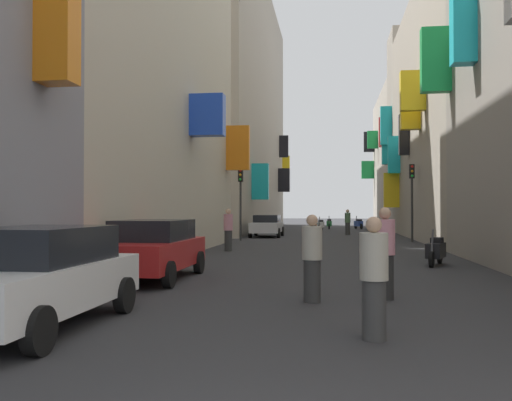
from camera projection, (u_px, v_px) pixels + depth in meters
The scene contains 20 objects.
ground_plane at pixel (325, 239), 31.93m from camera, with size 140.00×140.00×0.00m, color #2D2D30.
building_left_far at pixel (234, 108), 47.91m from camera, with size 7.18×30.25×20.97m.
building_right_mid_b at pixel (465, 116), 31.55m from camera, with size 7.21×19.33×14.16m.
building_right_mid_c at pixel (429, 132), 43.29m from camera, with size 6.86×4.35×15.61m.
building_right_far at pixel (411, 161), 53.06m from camera, with size 7.34×15.39×12.71m.
parked_car_silver at pixel (267, 225), 34.54m from camera, with size 1.90×4.04×1.36m.
parked_car_red at pixel (152, 248), 13.71m from camera, with size 1.93×4.22×1.47m.
parked_car_white at pixel (35, 275), 8.08m from camera, with size 1.89×4.14×1.48m.
scooter_white at pixel (321, 225), 44.95m from camera, with size 0.60×1.97×1.13m.
scooter_green at pixel (329, 224), 48.13m from camera, with size 0.46×1.87×1.13m.
scooter_blue at pixel (359, 224), 48.20m from camera, with size 0.76×1.93×1.13m.
scooter_orange at pixel (314, 224), 47.40m from camera, with size 0.62×1.91×1.13m.
scooter_black at pixel (436, 250), 17.06m from camera, with size 0.80×1.78×1.13m.
pedestrian_crossing at pixel (374, 279), 7.36m from camera, with size 0.47×0.47×1.64m.
pedestrian_near_left at pixel (348, 222), 37.01m from camera, with size 0.52×0.52×1.71m.
pedestrian_near_right at pixel (312, 259), 10.34m from camera, with size 0.52×0.52×1.64m.
pedestrian_mid_street at pixel (228, 230), 22.86m from camera, with size 0.51×0.51×1.76m.
pedestrian_far_away at pixel (385, 253), 10.64m from camera, with size 0.48×0.48×1.78m.
traffic_light_near_corner at pixel (412, 189), 29.28m from camera, with size 0.26×0.34×4.11m.
traffic_light_far_corner at pixel (241, 191), 30.57m from camera, with size 0.26×0.34×4.00m.
Camera 1 is at (0.37, -2.20, 1.74)m, focal length 38.81 mm.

